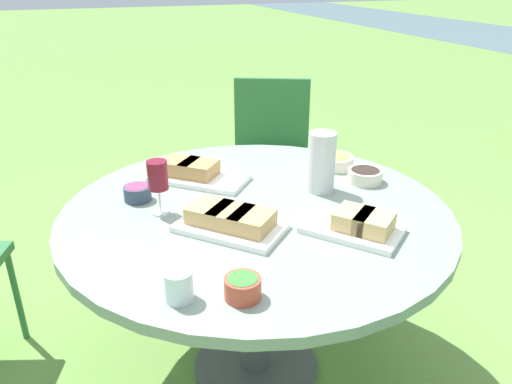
{
  "coord_description": "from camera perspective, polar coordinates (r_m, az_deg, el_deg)",
  "views": [
    {
      "loc": [
        1.45,
        -0.54,
        1.47
      ],
      "look_at": [
        0.0,
        0.0,
        0.77
      ],
      "focal_mm": 35.0,
      "sensor_mm": 36.0,
      "label": 1
    }
  ],
  "objects": [
    {
      "name": "water_pitcher",
      "position": [
        1.83,
        7.5,
        3.42
      ],
      "size": [
        0.11,
        0.1,
        0.22
      ],
      "color": "silver",
      "rests_on": "dining_table"
    },
    {
      "name": "handbag",
      "position": [
        2.91,
        -14.96,
        -4.02
      ],
      "size": [
        0.3,
        0.14,
        0.37
      ],
      "color": "brown",
      "rests_on": "ground_plane"
    },
    {
      "name": "platter_bread_main",
      "position": [
        1.57,
        -2.92,
        -3.25
      ],
      "size": [
        0.38,
        0.37,
        0.07
      ],
      "color": "white",
      "rests_on": "dining_table"
    },
    {
      "name": "ground_plane",
      "position": [
        2.13,
        0.0,
        -19.23
      ],
      "size": [
        40.0,
        40.0,
        0.0
      ],
      "primitive_type": "plane",
      "color": "#668E42"
    },
    {
      "name": "dining_table",
      "position": [
        1.77,
        0.0,
        -4.56
      ],
      "size": [
        1.34,
        1.34,
        0.71
      ],
      "color": "#4C4C51",
      "rests_on": "ground_plane"
    },
    {
      "name": "chair_near_left",
      "position": [
        2.91,
        1.68,
        5.37
      ],
      "size": [
        0.56,
        0.57,
        0.89
      ],
      "color": "#2D6B38",
      "rests_on": "ground_plane"
    },
    {
      "name": "bowl_olives",
      "position": [
        1.97,
        12.35,
        1.9
      ],
      "size": [
        0.13,
        0.13,
        0.05
      ],
      "color": "beige",
      "rests_on": "dining_table"
    },
    {
      "name": "platter_sandwich_side",
      "position": [
        1.58,
        11.63,
        -3.69
      ],
      "size": [
        0.35,
        0.33,
        0.07
      ],
      "color": "white",
      "rests_on": "dining_table"
    },
    {
      "name": "platter_charcuterie",
      "position": [
        1.95,
        -7.15,
        2.26
      ],
      "size": [
        0.38,
        0.4,
        0.08
      ],
      "color": "white",
      "rests_on": "dining_table"
    },
    {
      "name": "cup_water_near",
      "position": [
        1.27,
        -8.85,
        -10.5
      ],
      "size": [
        0.07,
        0.07,
        0.08
      ],
      "color": "silver",
      "rests_on": "dining_table"
    },
    {
      "name": "bowl_dip_red",
      "position": [
        1.82,
        -13.4,
        -0.03
      ],
      "size": [
        0.1,
        0.1,
        0.05
      ],
      "color": "#334256",
      "rests_on": "dining_table"
    },
    {
      "name": "wine_glass",
      "position": [
        1.66,
        -11.17,
        1.67
      ],
      "size": [
        0.07,
        0.07,
        0.19
      ],
      "color": "silver",
      "rests_on": "dining_table"
    },
    {
      "name": "bowl_fries",
      "position": [
        2.09,
        9.05,
        3.53
      ],
      "size": [
        0.15,
        0.15,
        0.05
      ],
      "color": "beige",
      "rests_on": "dining_table"
    },
    {
      "name": "bowl_salad",
      "position": [
        1.27,
        -1.53,
        -10.76
      ],
      "size": [
        0.09,
        0.09,
        0.06
      ],
      "color": "#B74733",
      "rests_on": "dining_table"
    }
  ]
}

